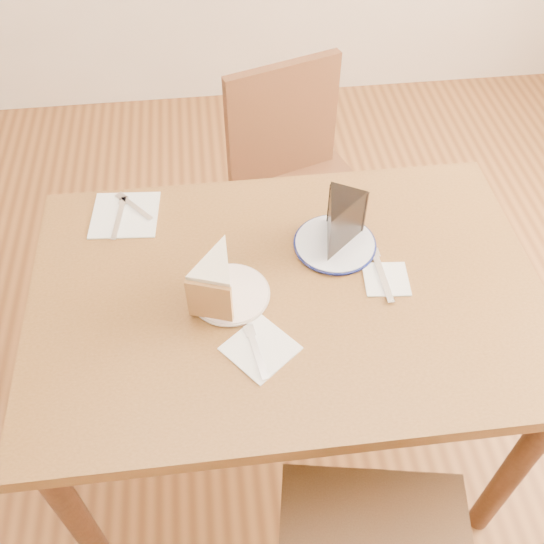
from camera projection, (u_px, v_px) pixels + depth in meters
The scene contains 14 objects.
ground at pixel (283, 434), 1.98m from camera, with size 4.00×4.00×0.00m, color #502D15.
table at pixel (286, 314), 1.49m from camera, with size 1.20×0.80×0.75m.
chair_far at pixel (300, 196), 2.00m from camera, with size 0.57×0.57×0.91m.
plate_cream at pixel (230, 294), 1.40m from camera, with size 0.18×0.18×0.01m, color white.
plate_navy at pixel (335, 244), 1.50m from camera, with size 0.20×0.20×0.01m, color white.
carrot_cake at pixel (219, 276), 1.36m from camera, with size 0.10×0.14×0.11m, color beige, non-canonical shape.
chocolate_cake at pixel (338, 226), 1.45m from camera, with size 0.09×0.13×0.12m, color black, non-canonical shape.
napkin_cream at pixel (260, 348), 1.30m from camera, with size 0.13×0.13×0.00m, color white.
napkin_navy at pixel (386, 279), 1.43m from camera, with size 0.10×0.10×0.00m, color white.
napkin_spare at pixel (125, 215), 1.58m from camera, with size 0.17×0.17×0.00m, color white.
fork_cream at pixel (257, 352), 1.29m from camera, with size 0.01×0.14×0.00m, color silver.
knife_navy at pixel (382, 275), 1.44m from camera, with size 0.02×0.17×0.00m, color silver.
fork_spare at pixel (135, 207), 1.59m from camera, with size 0.01×0.14×0.00m, color silver.
knife_spare at pixel (119, 218), 1.56m from camera, with size 0.01×0.16×0.00m, color silver.
Camera 1 is at (-0.14, -0.89, 1.84)m, focal length 40.00 mm.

